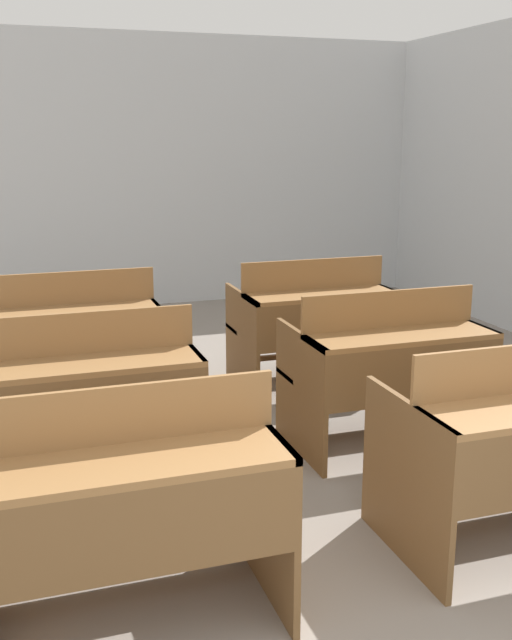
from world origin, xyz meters
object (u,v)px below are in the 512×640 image
Objects in this scene: bench_second_left at (91,398)px; bench_front_left at (132,503)px; bench_second_right at (387,367)px; bench_third_right at (313,321)px; bench_third_left at (74,339)px.

bench_front_left is at bearing -89.15° from bench_second_left.
bench_second_left is 1.00× the size of bench_second_right.
bench_front_left and bench_second_right have the same top height.
bench_front_left is 2.96m from bench_third_right.
bench_third_right is at bearing 89.30° from bench_second_right.
bench_front_left is 2.10m from bench_second_right.
bench_third_left is (-1.71, 1.22, 0.00)m from bench_second_right.
bench_front_left and bench_second_left have the same top height.
bench_second_left and bench_third_left have the same top height.
bench_third_left is 1.00× the size of bench_third_right.
bench_second_right and bench_third_right have the same top height.
bench_second_right is (1.72, 1.21, 0.00)m from bench_front_left.
bench_second_left is 2.11m from bench_third_right.
bench_third_left is (0.00, 2.44, 0.00)m from bench_front_left.
bench_second_right is at bearing 35.26° from bench_front_left.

